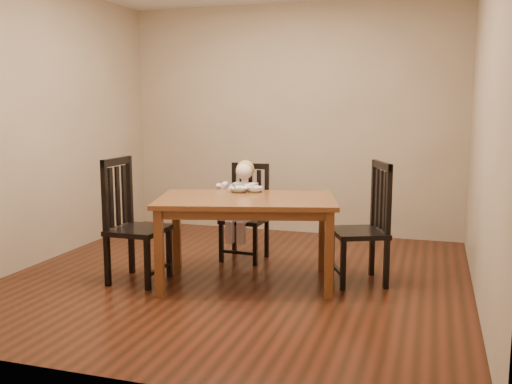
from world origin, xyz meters
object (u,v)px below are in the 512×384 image
(chair_right, at_px, (365,225))
(bowl_veg, at_px, (255,189))
(dining_table, at_px, (246,208))
(bowl_peas, at_px, (239,190))
(chair_child, at_px, (246,214))
(chair_left, at_px, (132,223))
(toddler, at_px, (244,201))

(chair_right, height_order, bowl_veg, chair_right)
(dining_table, height_order, bowl_veg, bowl_veg)
(bowl_peas, relative_size, bowl_veg, 1.20)
(dining_table, height_order, chair_child, chair_child)
(dining_table, bearing_deg, chair_child, 108.70)
(chair_left, bearing_deg, chair_right, 106.35)
(chair_child, height_order, bowl_peas, chair_child)
(chair_left, bearing_deg, bowl_peas, 123.28)
(chair_child, bearing_deg, chair_left, 57.47)
(chair_right, relative_size, toddler, 1.98)
(toddler, bearing_deg, bowl_peas, 105.65)
(bowl_peas, bearing_deg, chair_right, 1.79)
(bowl_peas, bearing_deg, dining_table, -59.81)
(chair_left, relative_size, bowl_peas, 5.98)
(chair_child, bearing_deg, bowl_veg, 121.00)
(dining_table, bearing_deg, bowl_veg, 94.59)
(chair_child, height_order, chair_right, chair_right)
(chair_right, bearing_deg, toddler, 48.59)
(chair_right, bearing_deg, bowl_peas, 68.06)
(bowl_peas, bearing_deg, chair_child, 101.20)
(chair_child, bearing_deg, chair_right, 163.18)
(chair_left, distance_m, chair_right, 2.01)
(dining_table, distance_m, bowl_veg, 0.34)
(dining_table, height_order, bowl_peas, bowl_peas)
(toddler, height_order, bowl_peas, toddler)
(chair_left, bearing_deg, bowl_veg, 121.59)
(chair_right, bearing_deg, bowl_veg, 65.53)
(bowl_veg, bearing_deg, chair_child, 118.09)
(chair_left, bearing_deg, toddler, 143.61)
(chair_child, relative_size, toddler, 1.79)
(chair_child, height_order, bowl_veg, chair_child)
(bowl_peas, height_order, bowl_veg, bowl_veg)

